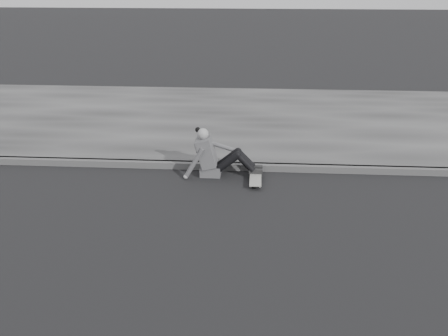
% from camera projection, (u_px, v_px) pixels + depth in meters
% --- Properties ---
extents(ground, '(80.00, 80.00, 0.00)m').
position_uv_depth(ground, '(438.00, 249.00, 6.56)').
color(ground, black).
rests_on(ground, ground).
extents(curb, '(24.00, 0.16, 0.12)m').
position_uv_depth(curb, '(391.00, 170.00, 8.92)').
color(curb, '#484848').
rests_on(curb, ground).
extents(sidewalk, '(24.00, 6.00, 0.12)m').
position_uv_depth(sidewalk, '(360.00, 122.00, 11.71)').
color(sidewalk, '#3C3C3C').
rests_on(sidewalk, ground).
extents(skateboard, '(0.20, 0.78, 0.09)m').
position_uv_depth(skateboard, '(256.00, 178.00, 8.59)').
color(skateboard, '#ABABA5').
rests_on(skateboard, ground).
extents(seated_woman, '(1.38, 0.46, 0.88)m').
position_uv_depth(seated_woman, '(214.00, 156.00, 8.75)').
color(seated_woman, '#4E4D50').
rests_on(seated_woman, ground).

